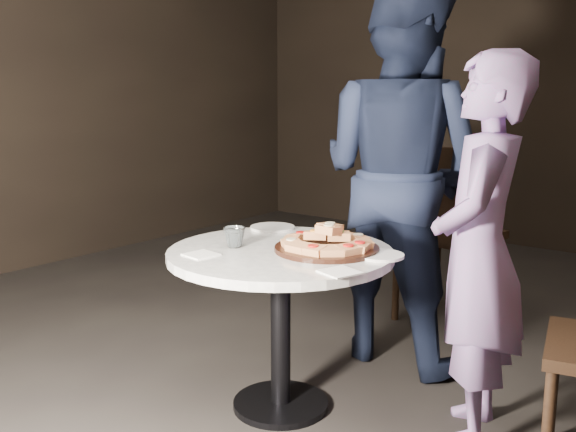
% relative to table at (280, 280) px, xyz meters
% --- Properties ---
extents(floor, '(7.00, 7.00, 0.00)m').
position_rel_table_xyz_m(floor, '(0.12, 0.06, -0.56)').
color(floor, black).
rests_on(floor, ground).
extents(table, '(1.17, 1.17, 0.68)m').
position_rel_table_xyz_m(table, '(0.00, 0.00, 0.00)').
color(table, black).
rests_on(table, ground).
extents(serving_board, '(0.43, 0.43, 0.02)m').
position_rel_table_xyz_m(serving_board, '(0.16, 0.10, 0.14)').
color(serving_board, black).
rests_on(serving_board, table).
extents(focaccia_pile, '(0.38, 0.36, 0.10)m').
position_rel_table_xyz_m(focaccia_pile, '(0.16, 0.10, 0.17)').
color(focaccia_pile, '#C7804D').
rests_on(focaccia_pile, serving_board).
extents(plate_left, '(0.27, 0.27, 0.01)m').
position_rel_table_xyz_m(plate_left, '(-0.28, 0.29, 0.13)').
color(plate_left, white).
rests_on(plate_left, table).
extents(plate_right, '(0.19, 0.19, 0.01)m').
position_rel_table_xyz_m(plate_right, '(0.37, 0.15, 0.13)').
color(plate_right, white).
rests_on(plate_right, table).
extents(water_glass, '(0.10, 0.10, 0.08)m').
position_rel_table_xyz_m(water_glass, '(-0.17, -0.08, 0.17)').
color(water_glass, silver).
rests_on(water_glass, table).
extents(napkin_near, '(0.13, 0.13, 0.01)m').
position_rel_table_xyz_m(napkin_near, '(-0.19, -0.26, 0.13)').
color(napkin_near, white).
rests_on(napkin_near, table).
extents(napkin_far, '(0.15, 0.15, 0.01)m').
position_rel_table_xyz_m(napkin_far, '(0.38, -0.14, 0.13)').
color(napkin_far, white).
rests_on(napkin_far, table).
extents(chair_far, '(0.55, 0.57, 1.03)m').
position_rel_table_xyz_m(chair_far, '(0.08, 1.31, 0.04)').
color(chair_far, black).
rests_on(chair_far, ground).
extents(diner_navy, '(0.94, 0.76, 1.83)m').
position_rel_table_xyz_m(diner_navy, '(0.10, 0.81, 0.36)').
color(diner_navy, '#141B31').
rests_on(diner_navy, ground).
extents(diner_teal, '(0.48, 0.61, 1.46)m').
position_rel_table_xyz_m(diner_teal, '(0.71, 0.28, 0.17)').
color(diner_teal, slate).
rests_on(diner_teal, ground).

